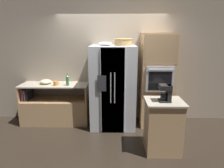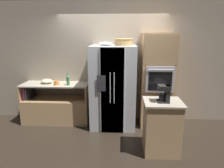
% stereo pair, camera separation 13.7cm
% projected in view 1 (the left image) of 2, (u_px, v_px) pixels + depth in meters
% --- Properties ---
extents(ground_plane, '(20.00, 20.00, 0.00)m').
position_uv_depth(ground_plane, '(111.00, 126.00, 4.60)').
color(ground_plane, black).
extents(wall_back, '(12.00, 0.06, 2.80)m').
position_uv_depth(wall_back, '(112.00, 62.00, 4.76)').
color(wall_back, tan).
rests_on(wall_back, ground_plane).
extents(counter_left, '(1.54, 0.58, 0.94)m').
position_uv_depth(counter_left, '(56.00, 109.00, 4.73)').
color(counter_left, tan).
rests_on(counter_left, ground_plane).
extents(refrigerator, '(0.98, 0.85, 1.82)m').
position_uv_depth(refrigerator, '(113.00, 87.00, 4.45)').
color(refrigerator, silver).
rests_on(refrigerator, ground_plane).
extents(wall_oven, '(0.71, 0.69, 2.08)m').
position_uv_depth(wall_oven, '(157.00, 80.00, 4.49)').
color(wall_oven, tan).
rests_on(wall_oven, ground_plane).
extents(island_counter, '(0.65, 0.57, 0.95)m').
position_uv_depth(island_counter, '(163.00, 126.00, 3.53)').
color(island_counter, tan).
rests_on(island_counter, ground_plane).
extents(wicker_basket, '(0.39, 0.39, 0.15)m').
position_uv_depth(wicker_basket, '(123.00, 42.00, 4.28)').
color(wicker_basket, tan).
rests_on(wicker_basket, refrigerator).
extents(fruit_bowl, '(0.30, 0.30, 0.07)m').
position_uv_depth(fruit_bowl, '(105.00, 44.00, 4.32)').
color(fruit_bowl, white).
rests_on(fruit_bowl, refrigerator).
extents(bottle_tall, '(0.07, 0.07, 0.28)m').
position_uv_depth(bottle_tall, '(67.00, 80.00, 4.44)').
color(bottle_tall, '#33723F').
rests_on(bottle_tall, counter_left).
extents(mug, '(0.13, 0.10, 0.10)m').
position_uv_depth(mug, '(56.00, 83.00, 4.47)').
color(mug, orange).
rests_on(mug, counter_left).
extents(mixing_bowl, '(0.26, 0.26, 0.10)m').
position_uv_depth(mixing_bowl, '(46.00, 82.00, 4.62)').
color(mixing_bowl, beige).
rests_on(mixing_bowl, counter_left).
extents(coffee_maker, '(0.19, 0.20, 0.29)m').
position_uv_depth(coffee_maker, '(166.00, 92.00, 3.35)').
color(coffee_maker, black).
rests_on(coffee_maker, island_counter).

